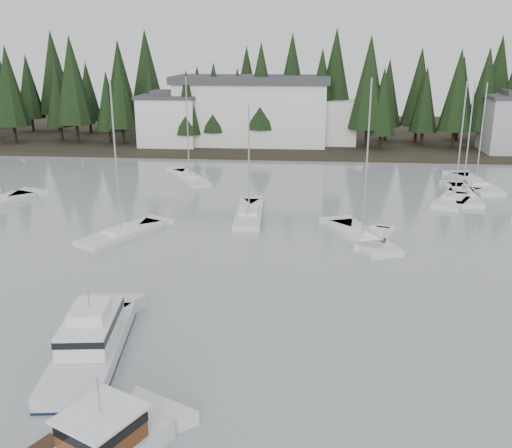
{
  "coord_description": "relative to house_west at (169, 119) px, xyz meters",
  "views": [
    {
      "loc": [
        4.6,
        -11.76,
        15.84
      ],
      "look_at": [
        0.59,
        30.85,
        2.5
      ],
      "focal_mm": 40.0,
      "sensor_mm": 36.0,
      "label": 1
    }
  ],
  "objects": [
    {
      "name": "far_shore_land",
      "position": [
        18.0,
        18.0,
        -4.65
      ],
      "size": [
        240.0,
        54.0,
        1.0
      ],
      "primitive_type": "cube",
      "color": "black",
      "rests_on": "ground"
    },
    {
      "name": "conifer_treeline",
      "position": [
        18.0,
        7.0,
        -4.65
      ],
      "size": [
        200.0,
        22.0,
        20.0
      ],
      "primitive_type": null,
      "color": "black",
      "rests_on": "ground"
    },
    {
      "name": "house_west",
      "position": [
        0.0,
        0.0,
        0.0
      ],
      "size": [
        9.54,
        7.42,
        8.75
      ],
      "color": "silver",
      "rests_on": "ground"
    },
    {
      "name": "harbor_inn",
      "position": [
        15.04,
        3.34,
        1.12
      ],
      "size": [
        29.5,
        11.5,
        10.9
      ],
      "color": "silver",
      "rests_on": "ground"
    },
    {
      "name": "cabin_cruiser_center",
      "position": [
        11.32,
        -64.66,
        -4.01
      ],
      "size": [
        4.36,
        10.3,
        4.29
      ],
      "rotation": [
        0.0,
        0.0,
        1.7
      ],
      "color": "silver",
      "rests_on": "ground"
    },
    {
      "name": "sailboat_1",
      "position": [
        16.92,
        -37.71,
        -4.6
      ],
      "size": [
        2.94,
        9.99,
        11.23
      ],
      "rotation": [
        0.0,
        0.0,
        1.62
      ],
      "color": "silver",
      "rests_on": "ground"
    },
    {
      "name": "sailboat_4",
      "position": [
        6.44,
        -44.84,
        -4.57
      ],
      "size": [
        6.28,
        8.64,
        13.84
      ],
      "rotation": [
        0.0,
        0.0,
        1.08
      ],
      "color": "silver",
      "rests_on": "ground"
    },
    {
      "name": "sailboat_6",
      "position": [
        42.45,
        -22.48,
        -4.6
      ],
      "size": [
        4.03,
        10.92,
        12.56
      ],
      "rotation": [
        0.0,
        0.0,
        1.68
      ],
      "color": "silver",
      "rests_on": "ground"
    },
    {
      "name": "sailboat_8",
      "position": [
        38.26,
        -30.03,
        -4.59
      ],
      "size": [
        6.55,
        9.31,
        13.07
      ],
      "rotation": [
        0.0,
        0.0,
        1.11
      ],
      "color": "silver",
      "rests_on": "ground"
    },
    {
      "name": "sailboat_9",
      "position": [
        27.35,
        -43.93,
        -4.58
      ],
      "size": [
        5.9,
        9.73,
        14.04
      ],
      "rotation": [
        0.0,
        0.0,
        1.93
      ],
      "color": "silver",
      "rests_on": "ground"
    },
    {
      "name": "sailboat_10",
      "position": [
        7.85,
        -22.53,
        -4.58
      ],
      "size": [
        6.8,
        9.51,
        13.15
      ],
      "rotation": [
        0.0,
        0.0,
        2.08
      ],
      "color": "silver",
      "rests_on": "ground"
    },
    {
      "name": "sailboat_13",
      "position": [
        39.58,
        -27.99,
        -4.59
      ],
      "size": [
        3.44,
        10.15,
        12.98
      ],
      "rotation": [
        0.0,
        0.0,
        1.5
      ],
      "color": "silver",
      "rests_on": "ground"
    },
    {
      "name": "runabout_1",
      "position": [
        28.42,
        -44.21,
        -4.52
      ],
      "size": [
        4.03,
        6.37,
        1.42
      ],
      "rotation": [
        0.0,
        0.0,
        1.24
      ],
      "color": "silver",
      "rests_on": "ground"
    }
  ]
}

